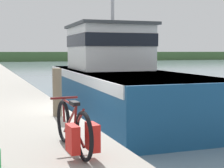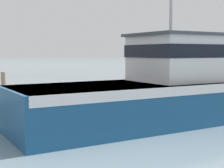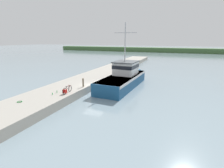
% 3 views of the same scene
% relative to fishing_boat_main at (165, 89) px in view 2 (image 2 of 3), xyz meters
% --- Properties ---
extents(ground_plane, '(320.00, 320.00, 0.00)m').
position_rel_fishing_boat_main_xyz_m(ground_plane, '(-2.37, -4.68, -1.32)').
color(ground_plane, gray).
extents(dock_pier, '(5.23, 80.00, 0.93)m').
position_rel_fishing_boat_main_xyz_m(dock_pier, '(-5.70, -4.68, -0.86)').
color(dock_pier, '#A39E93').
rests_on(dock_pier, ground_plane).
extents(fishing_boat_main, '(4.21, 13.37, 8.88)m').
position_rel_fishing_boat_main_xyz_m(fishing_boat_main, '(0.00, 0.00, 0.00)').
color(fishing_boat_main, navy).
rests_on(fishing_boat_main, ground_plane).
extents(mooring_post, '(0.21, 0.21, 1.09)m').
position_rel_fishing_boat_main_xyz_m(mooring_post, '(-3.52, -5.47, 0.15)').
color(mooring_post, '#756651').
rests_on(mooring_post, dock_pier).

